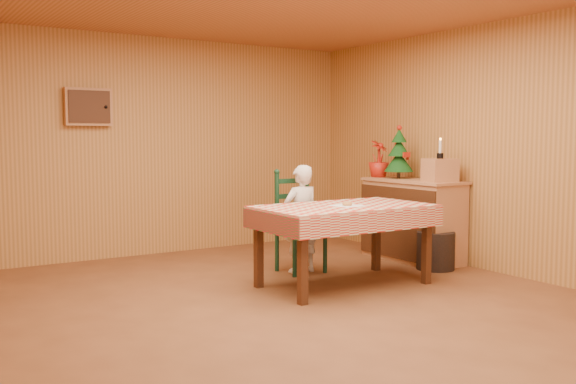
{
  "coord_description": "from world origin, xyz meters",
  "views": [
    {
      "loc": [
        -2.92,
        -4.35,
        1.42
      ],
      "look_at": [
        0.0,
        0.2,
        0.95
      ],
      "focal_mm": 40.0,
      "sensor_mm": 36.0,
      "label": 1
    }
  ],
  "objects_px": {
    "crate": "(440,170)",
    "christmas_tree": "(399,154)",
    "shelf_unit": "(412,220)",
    "seated_child": "(301,219)",
    "storage_bin": "(436,251)",
    "ladder_chair": "(298,224)",
    "dining_table": "(344,214)"
  },
  "relations": [
    {
      "from": "ladder_chair",
      "to": "crate",
      "type": "distance_m",
      "value": 1.66
    },
    {
      "from": "shelf_unit",
      "to": "seated_child",
      "type": "bearing_deg",
      "value": 173.82
    },
    {
      "from": "dining_table",
      "to": "christmas_tree",
      "type": "relative_size",
      "value": 2.67
    },
    {
      "from": "dining_table",
      "to": "christmas_tree",
      "type": "xyz_separation_m",
      "value": [
        1.44,
        0.82,
        0.52
      ]
    },
    {
      "from": "christmas_tree",
      "to": "storage_bin",
      "type": "distance_m",
      "value": 1.27
    },
    {
      "from": "shelf_unit",
      "to": "crate",
      "type": "distance_m",
      "value": 0.71
    },
    {
      "from": "christmas_tree",
      "to": "shelf_unit",
      "type": "bearing_deg",
      "value": -91.98
    },
    {
      "from": "shelf_unit",
      "to": "crate",
      "type": "relative_size",
      "value": 4.13
    },
    {
      "from": "crate",
      "to": "seated_child",
      "type": "bearing_deg",
      "value": 158.95
    },
    {
      "from": "ladder_chair",
      "to": "dining_table",
      "type": "bearing_deg",
      "value": -90.0
    },
    {
      "from": "seated_child",
      "to": "crate",
      "type": "bearing_deg",
      "value": 158.95
    },
    {
      "from": "shelf_unit",
      "to": "storage_bin",
      "type": "distance_m",
      "value": 0.59
    },
    {
      "from": "christmas_tree",
      "to": "storage_bin",
      "type": "relative_size",
      "value": 1.54
    },
    {
      "from": "dining_table",
      "to": "crate",
      "type": "distance_m",
      "value": 1.5
    },
    {
      "from": "christmas_tree",
      "to": "storage_bin",
      "type": "height_order",
      "value": "christmas_tree"
    },
    {
      "from": "ladder_chair",
      "to": "shelf_unit",
      "type": "distance_m",
      "value": 1.45
    },
    {
      "from": "ladder_chair",
      "to": "shelf_unit",
      "type": "height_order",
      "value": "ladder_chair"
    },
    {
      "from": "dining_table",
      "to": "seated_child",
      "type": "relative_size",
      "value": 1.47
    },
    {
      "from": "storage_bin",
      "to": "dining_table",
      "type": "bearing_deg",
      "value": -177.1
    },
    {
      "from": "seated_child",
      "to": "shelf_unit",
      "type": "distance_m",
      "value": 1.45
    },
    {
      "from": "dining_table",
      "to": "storage_bin",
      "type": "distance_m",
      "value": 1.38
    },
    {
      "from": "seated_child",
      "to": "storage_bin",
      "type": "bearing_deg",
      "value": 152.77
    },
    {
      "from": "seated_child",
      "to": "storage_bin",
      "type": "distance_m",
      "value": 1.5
    },
    {
      "from": "crate",
      "to": "christmas_tree",
      "type": "height_order",
      "value": "christmas_tree"
    },
    {
      "from": "crate",
      "to": "storage_bin",
      "type": "height_order",
      "value": "crate"
    },
    {
      "from": "crate",
      "to": "shelf_unit",
      "type": "bearing_deg",
      "value": 91.23
    },
    {
      "from": "christmas_tree",
      "to": "storage_bin",
      "type": "xyz_separation_m",
      "value": [
        -0.15,
        -0.76,
        -1.01
      ]
    },
    {
      "from": "seated_child",
      "to": "christmas_tree",
      "type": "distance_m",
      "value": 1.58
    },
    {
      "from": "crate",
      "to": "storage_bin",
      "type": "xyz_separation_m",
      "value": [
        -0.15,
        -0.11,
        -0.85
      ]
    },
    {
      "from": "dining_table",
      "to": "ladder_chair",
      "type": "bearing_deg",
      "value": 90.0
    },
    {
      "from": "christmas_tree",
      "to": "storage_bin",
      "type": "bearing_deg",
      "value": -101.23
    },
    {
      "from": "seated_child",
      "to": "storage_bin",
      "type": "relative_size",
      "value": 2.79
    }
  ]
}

